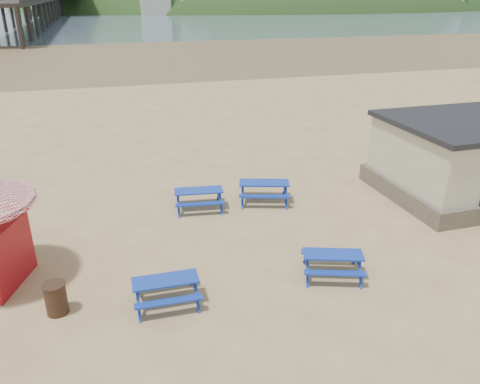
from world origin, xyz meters
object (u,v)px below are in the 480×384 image
object	(u,v)px
picnic_table_blue_a	(199,199)
litter_bin	(56,298)
amenity_block	(477,157)
picnic_table_blue_b	(264,192)

from	to	relation	value
picnic_table_blue_a	litter_bin	xyz separation A→B (m)	(-4.90, -5.27, 0.06)
amenity_block	litter_bin	bearing A→B (deg)	-167.41
picnic_table_blue_b	amenity_block	xyz separation A→B (m)	(8.65, -1.58, 1.15)
litter_bin	amenity_block	size ratio (longest dim) A/B	0.12
litter_bin	picnic_table_blue_b	bearing A→B (deg)	34.61
picnic_table_blue_a	picnic_table_blue_b	distance (m)	2.64
picnic_table_blue_a	amenity_block	bearing A→B (deg)	-0.64
picnic_table_blue_b	amenity_block	world-z (taller)	amenity_block
picnic_table_blue_b	picnic_table_blue_a	bearing A→B (deg)	-163.88
picnic_table_blue_b	amenity_block	distance (m)	8.87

